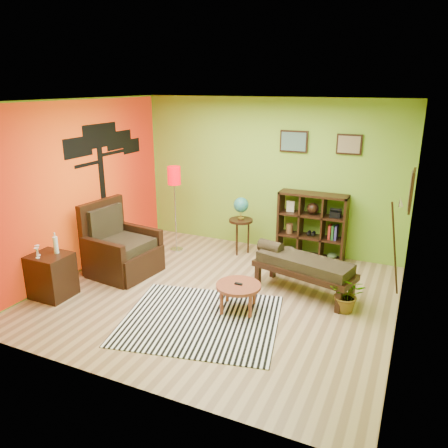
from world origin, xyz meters
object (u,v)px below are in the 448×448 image
at_px(floor_lamp, 174,183).
at_px(globe_table, 241,211).
at_px(potted_plant, 347,298).
at_px(coffee_table, 238,288).
at_px(armchair, 120,252).
at_px(side_cabinet, 52,275).
at_px(cube_shelf, 312,226).
at_px(bench, 301,265).

distance_m(floor_lamp, globe_table, 1.31).
bearing_deg(globe_table, potted_plant, -33.17).
distance_m(coffee_table, armchair, 2.31).
height_order(armchair, side_cabinet, armchair).
relative_size(cube_shelf, potted_plant, 2.28).
relative_size(armchair, potted_plant, 2.27).
distance_m(cube_shelf, bench, 1.45).
relative_size(coffee_table, potted_plant, 1.19).
height_order(side_cabinet, cube_shelf, cube_shelf).
xyz_separation_m(floor_lamp, potted_plant, (3.33, -1.05, -1.09)).
height_order(floor_lamp, potted_plant, floor_lamp).
relative_size(armchair, cube_shelf, 0.99).
relative_size(globe_table, potted_plant, 2.03).
bearing_deg(cube_shelf, armchair, -144.73).
relative_size(side_cabinet, cube_shelf, 0.81).
height_order(coffee_table, floor_lamp, floor_lamp).
xyz_separation_m(floor_lamp, cube_shelf, (2.41, 0.68, -0.70)).
xyz_separation_m(armchair, cube_shelf, (2.74, 1.94, 0.24)).
xyz_separation_m(armchair, bench, (2.93, 0.50, 0.09)).
bearing_deg(potted_plant, floor_lamp, 162.57).
height_order(side_cabinet, floor_lamp, floor_lamp).
relative_size(armchair, side_cabinet, 1.23).
xyz_separation_m(side_cabinet, globe_table, (1.87, 2.76, 0.47)).
height_order(floor_lamp, globe_table, floor_lamp).
bearing_deg(potted_plant, bench, 158.16).
bearing_deg(side_cabinet, cube_shelf, 44.57).
height_order(coffee_table, bench, bench).
distance_m(cube_shelf, potted_plant, 2.00).
bearing_deg(coffee_table, armchair, 170.76).
height_order(armchair, potted_plant, armchair).
bearing_deg(bench, coffee_table, -126.55).
bearing_deg(side_cabinet, armchair, 71.63).
height_order(globe_table, cube_shelf, cube_shelf).
bearing_deg(globe_table, cube_shelf, 13.83).
bearing_deg(armchair, globe_table, 47.55).
bearing_deg(coffee_table, bench, 53.45).
distance_m(side_cabinet, cube_shelf, 4.38).
distance_m(coffee_table, bench, 1.10).
bearing_deg(cube_shelf, globe_table, -166.17).
bearing_deg(armchair, side_cabinet, -108.37).
height_order(side_cabinet, bench, side_cabinet).
bearing_deg(bench, cube_shelf, 97.65).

